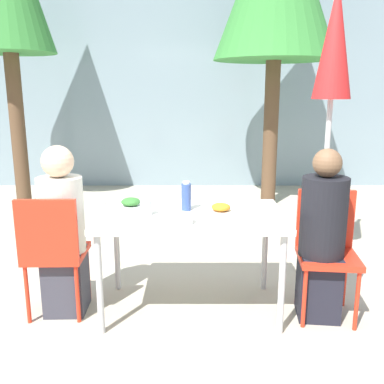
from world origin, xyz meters
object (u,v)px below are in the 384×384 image
Objects in this scene: person_right at (323,240)px; closed_umbrella at (335,61)px; person_left at (64,234)px; drinking_cup at (147,207)px; chair_left at (54,247)px; chair_right at (328,243)px; bottle at (188,196)px; salad_bowl at (180,219)px.

closed_umbrella is at bearing -100.69° from person_right.
person_left is 11.05× the size of drinking_cup.
drinking_cup is at bearing 2.74° from chair_left.
chair_right is at bearing -1.52° from person_left.
person_left reaches higher than bottle.
person_left is at bearing 3.86° from person_right.
person_right is 1.46m from closed_umbrella.
bottle is at bearing 4.63° from person_left.
drinking_cup reaches higher than salad_bowl.
salad_bowl is at bearing 18.47° from chair_right.
person_right is at bearing -1.30° from chair_left.
closed_umbrella is 11.41× the size of bottle.
person_left is 0.50× the size of closed_umbrella.
chair_right is at bearing 0.92° from chair_left.
chair_left is 1.90m from chair_right.
bottle is 1.94× the size of drinking_cup.
person_right is at bearing -1.97° from drinking_cup.
salad_bowl is at bearing -40.30° from drinking_cup.
salad_bowl is (0.82, -0.23, 0.18)m from person_left.
chair_right is at bearing -5.44° from bottle.
chair_left is 8.06× the size of drinking_cup.
person_right is 0.50× the size of closed_umbrella.
salad_bowl is at bearing -16.87° from person_left.
bottle is (-0.93, 0.17, 0.26)m from person_right.
closed_umbrella reaches higher than salad_bowl.
closed_umbrella is 1.90m from drinking_cup.
person_left is 6.37× the size of salad_bowl.
chair_left reaches higher than drinking_cup.
bottle is 0.33m from salad_bowl.
person_left is 1.01× the size of person_right.
salad_bowl is at bearing -10.92° from chair_left.
person_left is at bearing 6.22° from chair_right.
person_right is 10.95× the size of drinking_cup.
person_left is 2.46m from closed_umbrella.
bottle is (-1.16, -0.60, -0.96)m from closed_umbrella.
chair_right is 4.16× the size of bottle.
chair_right is (1.90, 0.08, 0.00)m from chair_left.
chair_right is at bearing 1.48° from drinking_cup.
chair_right reaches higher than salad_bowl.
chair_left is at bearing 170.55° from salad_bowl.
closed_umbrella reaches higher than chair_left.
chair_left is 0.74× the size of person_right.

